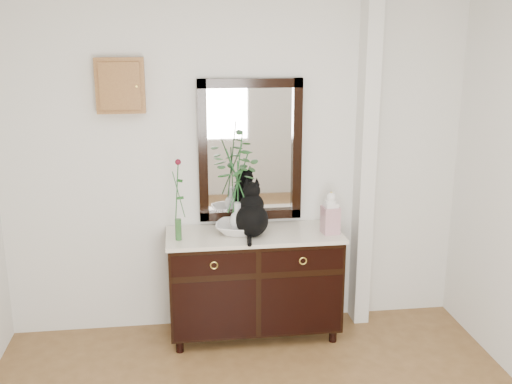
{
  "coord_description": "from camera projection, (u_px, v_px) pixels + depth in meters",
  "views": [
    {
      "loc": [
        -0.45,
        -2.53,
        2.34
      ],
      "look_at": [
        0.1,
        1.63,
        1.2
      ],
      "focal_mm": 42.0,
      "sensor_mm": 36.0,
      "label": 1
    }
  ],
  "objects": [
    {
      "name": "sideboard",
      "position": [
        254.0,
        279.0,
        4.63
      ],
      "size": [
        1.33,
        0.52,
        0.82
      ],
      "color": "black",
      "rests_on": "ground"
    },
    {
      "name": "wall_mirror",
      "position": [
        250.0,
        151.0,
        4.61
      ],
      "size": [
        0.8,
        0.06,
        1.1
      ],
      "color": "black",
      "rests_on": "wall_back"
    },
    {
      "name": "lotus_bowl",
      "position": [
        238.0,
        228.0,
        4.52
      ],
      "size": [
        0.41,
        0.41,
        0.08
      ],
      "primitive_type": "imported",
      "rotation": [
        0.0,
        0.0,
        -0.26
      ],
      "color": "silver",
      "rests_on": "sideboard"
    },
    {
      "name": "key_cabinet",
      "position": [
        120.0,
        86.0,
        4.33
      ],
      "size": [
        0.35,
        0.1,
        0.4
      ],
      "primitive_type": "cube",
      "color": "brown",
      "rests_on": "wall_back"
    },
    {
      "name": "vase_branches",
      "position": [
        238.0,
        181.0,
        4.43
      ],
      "size": [
        0.45,
        0.45,
        0.77
      ],
      "primitive_type": null,
      "rotation": [
        0.0,
        0.0,
        0.27
      ],
      "color": "silver",
      "rests_on": "lotus_bowl"
    },
    {
      "name": "ginger_jar",
      "position": [
        331.0,
        212.0,
        4.5
      ],
      "size": [
        0.13,
        0.13,
        0.33
      ],
      "primitive_type": null,
      "rotation": [
        0.0,
        0.0,
        0.11
      ],
      "color": "white",
      "rests_on": "sideboard"
    },
    {
      "name": "cat",
      "position": [
        252.0,
        209.0,
        4.45
      ],
      "size": [
        0.32,
        0.37,
        0.4
      ],
      "primitive_type": null,
      "rotation": [
        0.0,
        0.0,
        -0.11
      ],
      "color": "black",
      "rests_on": "sideboard"
    },
    {
      "name": "wall_back",
      "position": [
        237.0,
        162.0,
        4.63
      ],
      "size": [
        3.6,
        0.04,
        2.7
      ],
      "primitive_type": "cube",
      "color": "silver",
      "rests_on": "ground"
    },
    {
      "name": "bud_vase_rose",
      "position": [
        177.0,
        199.0,
        4.31
      ],
      "size": [
        0.08,
        0.08,
        0.62
      ],
      "primitive_type": null,
      "rotation": [
        0.0,
        0.0,
        -0.12
      ],
      "color": "#2D5C2C",
      "rests_on": "sideboard"
    },
    {
      "name": "pilaster",
      "position": [
        365.0,
        161.0,
        4.68
      ],
      "size": [
        0.12,
        0.2,
        2.7
      ],
      "primitive_type": "cube",
      "color": "silver",
      "rests_on": "ground"
    }
  ]
}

